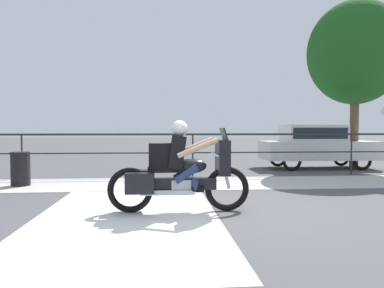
{
  "coord_description": "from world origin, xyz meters",
  "views": [
    {
      "loc": [
        -0.99,
        -6.52,
        1.44
      ],
      "look_at": [
        -0.38,
        0.68,
        1.16
      ],
      "focal_mm": 35.0,
      "sensor_mm": 36.0,
      "label": 1
    }
  ],
  "objects_px": {
    "parked_car": "(316,144)",
    "tree_behind_sign": "(355,53)",
    "trash_bin": "(20,169)",
    "motorcycle": "(178,171)"
  },
  "relations": [
    {
      "from": "tree_behind_sign",
      "to": "motorcycle",
      "type": "bearing_deg",
      "value": -134.93
    },
    {
      "from": "parked_car",
      "to": "trash_bin",
      "type": "bearing_deg",
      "value": -159.67
    },
    {
      "from": "trash_bin",
      "to": "tree_behind_sign",
      "type": "xyz_separation_m",
      "value": [
        10.81,
        3.63,
        3.86
      ]
    },
    {
      "from": "trash_bin",
      "to": "tree_behind_sign",
      "type": "relative_size",
      "value": 0.14
    },
    {
      "from": "parked_car",
      "to": "tree_behind_sign",
      "type": "height_order",
      "value": "tree_behind_sign"
    },
    {
      "from": "motorcycle",
      "to": "parked_car",
      "type": "xyz_separation_m",
      "value": [
        5.45,
        6.92,
        0.2
      ]
    },
    {
      "from": "motorcycle",
      "to": "parked_car",
      "type": "height_order",
      "value": "parked_car"
    },
    {
      "from": "motorcycle",
      "to": "tree_behind_sign",
      "type": "distance_m",
      "value": 10.46
    },
    {
      "from": "tree_behind_sign",
      "to": "parked_car",
      "type": "bearing_deg",
      "value": -178.43
    },
    {
      "from": "parked_car",
      "to": "tree_behind_sign",
      "type": "relative_size",
      "value": 0.66
    }
  ]
}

